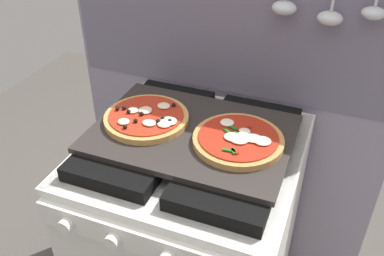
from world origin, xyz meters
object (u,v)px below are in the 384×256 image
(baking_tray, at_px, (192,133))
(pizza_right, at_px, (239,139))
(stove, at_px, (192,245))
(pizza_left, at_px, (147,117))

(baking_tray, height_order, pizza_right, pizza_right)
(stove, relative_size, pizza_right, 3.78)
(pizza_left, bearing_deg, stove, -1.88)
(pizza_left, relative_size, pizza_right, 1.00)
(pizza_right, bearing_deg, baking_tray, 176.70)
(stove, relative_size, baking_tray, 1.67)
(pizza_left, height_order, pizza_right, pizza_left)
(stove, xyz_separation_m, baking_tray, (0.00, 0.00, 0.46))
(stove, distance_m, pizza_left, 0.50)
(stove, bearing_deg, pizza_right, -2.60)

